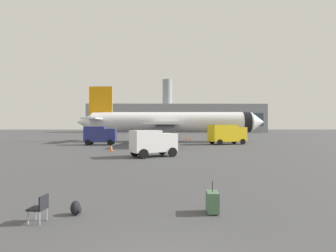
% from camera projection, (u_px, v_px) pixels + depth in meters
% --- Properties ---
extents(airplane_at_gate, '(35.71, 32.17, 10.50)m').
position_uv_depth(airplane_at_gate, '(170.00, 122.00, 50.39)').
color(airplane_at_gate, white).
rests_on(airplane_at_gate, ground).
extents(service_truck, '(4.90, 2.72, 2.90)m').
position_uv_depth(service_truck, '(100.00, 135.00, 41.90)').
color(service_truck, navy).
rests_on(service_truck, ground).
extents(fuel_truck, '(6.45, 4.21, 3.20)m').
position_uv_depth(fuel_truck, '(227.00, 133.00, 43.29)').
color(fuel_truck, yellow).
rests_on(fuel_truck, ground).
extents(cargo_van, '(4.82, 3.95, 2.60)m').
position_uv_depth(cargo_van, '(153.00, 142.00, 26.08)').
color(cargo_van, white).
rests_on(cargo_van, ground).
extents(safety_cone_near, '(0.44, 0.44, 0.83)m').
position_uv_depth(safety_cone_near, '(187.00, 138.00, 58.46)').
color(safety_cone_near, '#F2590C').
rests_on(safety_cone_near, ground).
extents(safety_cone_mid, '(0.44, 0.44, 0.63)m').
position_uv_depth(safety_cone_mid, '(191.00, 138.00, 56.57)').
color(safety_cone_mid, '#F2590C').
rests_on(safety_cone_mid, ground).
extents(safety_cone_far, '(0.44, 0.44, 0.72)m').
position_uv_depth(safety_cone_far, '(144.00, 139.00, 54.06)').
color(safety_cone_far, '#F2590C').
rests_on(safety_cone_far, ground).
extents(safety_cone_outer, '(0.44, 0.44, 0.70)m').
position_uv_depth(safety_cone_outer, '(111.00, 148.00, 31.80)').
color(safety_cone_outer, '#F2590C').
rests_on(safety_cone_outer, ground).
extents(rolling_suitcase, '(0.43, 0.66, 1.10)m').
position_uv_depth(rolling_suitcase, '(212.00, 202.00, 9.28)').
color(rolling_suitcase, '#476B4C').
rests_on(rolling_suitcase, ground).
extents(traveller_backpack, '(0.36, 0.40, 0.48)m').
position_uv_depth(traveller_backpack, '(76.00, 208.00, 9.08)').
color(traveller_backpack, black).
rests_on(traveller_backpack, ground).
extents(gate_chair, '(0.54, 0.54, 0.86)m').
position_uv_depth(gate_chair, '(40.00, 207.00, 8.36)').
color(gate_chair, black).
rests_on(gate_chair, ground).
extents(terminal_building, '(80.37, 16.90, 24.73)m').
position_uv_depth(terminal_building, '(176.00, 118.00, 125.42)').
color(terminal_building, gray).
rests_on(terminal_building, ground).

